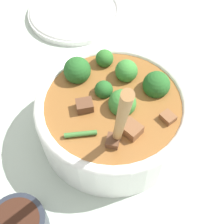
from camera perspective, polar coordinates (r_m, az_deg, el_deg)
The scene contains 3 objects.
ground_plane at distance 0.54m, azimuth 0.00°, elevation -3.33°, with size 4.00×4.00×0.00m, color #ADBCAD.
stew_bowl at distance 0.50m, azimuth 0.03°, elevation -0.20°, with size 0.26×0.24×0.27m.
empty_plate at distance 0.76m, azimuth -6.80°, elevation 17.78°, with size 0.22×0.22×0.02m.
Camera 1 is at (0.29, 0.00, 0.46)m, focal length 50.00 mm.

